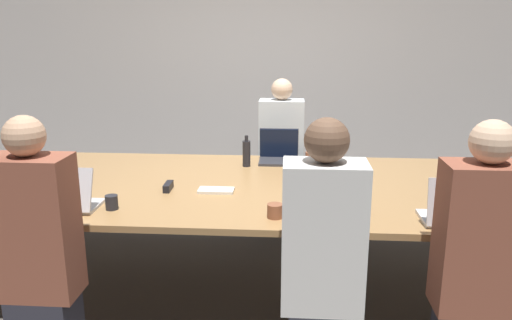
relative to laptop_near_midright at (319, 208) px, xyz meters
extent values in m
plane|color=#4C4742|center=(-0.48, 0.68, -0.83)|extent=(24.00, 24.00, 0.00)
cube|color=#BCB7B2|center=(-0.48, 3.01, 0.57)|extent=(12.00, 0.06, 2.80)
cube|color=#9E7547|center=(-0.48, 0.68, -0.10)|extent=(4.32, 1.66, 0.04)
cylinder|color=#4C4C51|center=(-2.46, 1.33, -0.47)|extent=(0.08, 0.08, 0.71)
cylinder|color=#4C4C51|center=(1.50, 1.33, -0.47)|extent=(0.08, 0.08, 0.71)
cube|color=gray|center=(0.00, 0.06, -0.07)|extent=(0.32, 0.25, 0.02)
cube|color=gray|center=(0.00, -0.06, 0.07)|extent=(0.33, 0.04, 0.26)
cube|color=silver|center=(0.00, -0.05, 0.07)|extent=(0.32, 0.04, 0.25)
cube|color=silver|center=(0.00, -0.40, 0.00)|extent=(0.40, 0.24, 0.75)
sphere|color=brown|center=(0.00, -0.40, 0.48)|extent=(0.21, 0.21, 0.21)
cylinder|color=brown|center=(-0.25, 0.04, -0.04)|extent=(0.09, 0.09, 0.08)
cylinder|color=black|center=(0.24, 0.14, 0.02)|extent=(0.07, 0.07, 0.20)
cylinder|color=black|center=(0.24, 0.14, 0.15)|extent=(0.03, 0.03, 0.04)
cube|color=silver|center=(0.76, 0.07, -0.07)|extent=(0.36, 0.26, 0.02)
cube|color=silver|center=(0.76, -0.05, 0.07)|extent=(0.36, 0.05, 0.26)
cube|color=#0F1933|center=(0.76, -0.04, 0.07)|extent=(0.36, 0.05, 0.26)
cube|color=brown|center=(0.76, -0.36, 0.00)|extent=(0.40, 0.24, 0.75)
sphere|color=beige|center=(0.76, -0.36, 0.48)|extent=(0.21, 0.21, 0.21)
cylinder|color=#232328|center=(1.02, 0.08, -0.04)|extent=(0.08, 0.08, 0.08)
cube|color=#B7B7BC|center=(-1.49, 0.13, -0.07)|extent=(0.32, 0.26, 0.02)
cube|color=#B7B7BC|center=(-1.49, 0.04, 0.07)|extent=(0.32, 0.11, 0.25)
cube|color=silver|center=(-1.49, 0.05, 0.06)|extent=(0.32, 0.11, 0.24)
cube|color=brown|center=(-1.46, -0.38, 0.00)|extent=(0.40, 0.24, 0.75)
sphere|color=tan|center=(-1.46, -0.38, 0.47)|extent=(0.20, 0.20, 0.20)
cylinder|color=#232328|center=(-1.24, 0.11, -0.03)|extent=(0.08, 0.08, 0.09)
cylinder|color=green|center=(-1.77, 0.19, 0.02)|extent=(0.08, 0.08, 0.20)
cylinder|color=green|center=(-1.77, 0.19, 0.14)|extent=(0.04, 0.04, 0.04)
cube|color=#333338|center=(-0.26, 1.28, -0.07)|extent=(0.32, 0.25, 0.02)
cube|color=#333338|center=(-0.26, 1.39, 0.06)|extent=(0.32, 0.05, 0.25)
cube|color=#0F1933|center=(-0.26, 1.38, 0.06)|extent=(0.32, 0.05, 0.24)
cube|color=#2D2D38|center=(-0.25, 1.77, -0.60)|extent=(0.32, 0.24, 0.45)
cube|color=silver|center=(-0.25, 1.77, 0.00)|extent=(0.40, 0.24, 0.75)
sphere|color=beige|center=(-0.25, 1.77, 0.47)|extent=(0.19, 0.19, 0.19)
cylinder|color=brown|center=(0.00, 1.25, -0.03)|extent=(0.09, 0.09, 0.10)
cylinder|color=black|center=(-0.52, 1.16, 0.02)|extent=(0.06, 0.06, 0.21)
cylinder|color=black|center=(-0.52, 1.16, 0.15)|extent=(0.03, 0.03, 0.05)
cube|color=black|center=(-0.99, 0.50, -0.05)|extent=(0.05, 0.15, 0.05)
cube|color=silver|center=(-0.66, 0.49, -0.07)|extent=(0.24, 0.12, 0.02)
camera|label=1|loc=(-0.16, -2.66, 0.97)|focal=35.00mm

